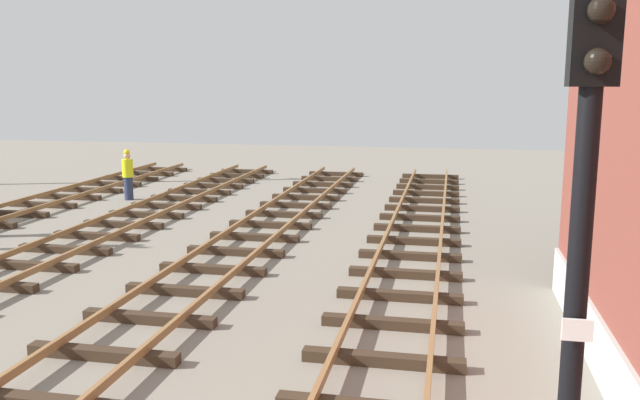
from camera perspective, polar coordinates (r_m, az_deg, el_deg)
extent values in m
cube|color=#38281C|center=(10.44, 5.44, -13.56)|extent=(2.50, 0.24, 0.18)
cube|color=#38281C|center=(11.89, 6.25, -10.56)|extent=(2.50, 0.24, 0.18)
cube|color=#38281C|center=(13.36, 6.86, -8.21)|extent=(2.50, 0.24, 0.18)
cube|color=#38281C|center=(14.85, 7.35, -6.33)|extent=(2.50, 0.24, 0.18)
cube|color=#38281C|center=(16.36, 7.75, -4.80)|extent=(2.50, 0.24, 0.18)
cube|color=#38281C|center=(17.88, 8.08, -3.52)|extent=(2.50, 0.24, 0.18)
cube|color=#38281C|center=(19.40, 8.35, -2.45)|extent=(2.50, 0.24, 0.18)
cube|color=#38281C|center=(20.94, 8.59, -1.53)|extent=(2.50, 0.24, 0.18)
cube|color=#38281C|center=(22.47, 8.79, -0.73)|extent=(2.50, 0.24, 0.18)
cube|color=#38281C|center=(24.01, 8.96, -0.04)|extent=(2.50, 0.24, 0.18)
cube|color=#38281C|center=(25.56, 9.12, 0.57)|extent=(2.50, 0.24, 0.18)
cube|color=#38281C|center=(27.10, 9.26, 1.10)|extent=(2.50, 0.24, 0.18)
cube|color=#38281C|center=(28.65, 9.38, 1.59)|extent=(2.50, 0.24, 0.18)
cube|color=#38281C|center=(30.20, 9.49, 2.02)|extent=(2.50, 0.24, 0.18)
cube|color=#38281C|center=(11.13, -18.18, -12.51)|extent=(2.50, 0.24, 0.18)
cube|color=#38281C|center=(12.46, -14.50, -9.85)|extent=(2.50, 0.24, 0.18)
cube|color=#38281C|center=(13.84, -11.58, -7.69)|extent=(2.50, 0.24, 0.18)
cube|color=#38281C|center=(15.28, -9.23, -5.92)|extent=(2.50, 0.24, 0.18)
cube|color=#38281C|center=(16.74, -7.29, -4.44)|extent=(2.50, 0.24, 0.18)
cube|color=#38281C|center=(18.23, -5.67, -3.20)|extent=(2.50, 0.24, 0.18)
cube|color=#38281C|center=(19.74, -4.31, -2.15)|extent=(2.50, 0.24, 0.18)
cube|color=#38281C|center=(21.27, -3.14, -1.24)|extent=(2.50, 0.24, 0.18)
cube|color=#38281C|center=(22.81, -2.12, -0.46)|extent=(2.50, 0.24, 0.18)
cube|color=#38281C|center=(24.35, -1.24, 0.22)|extent=(2.50, 0.24, 0.18)
cube|color=#38281C|center=(25.91, -0.46, 0.83)|extent=(2.50, 0.24, 0.18)
cube|color=#38281C|center=(27.47, 0.23, 1.36)|extent=(2.50, 0.24, 0.18)
cube|color=#38281C|center=(29.04, 0.84, 1.83)|extent=(2.50, 0.24, 0.18)
cube|color=#38281C|center=(30.61, 1.40, 2.26)|extent=(2.50, 0.24, 0.18)
cube|color=#38281C|center=(16.80, -23.88, -5.19)|extent=(2.50, 0.24, 0.18)
cube|color=#38281C|center=(18.02, -21.10, -4.01)|extent=(2.50, 0.24, 0.18)
cube|color=#38281C|center=(19.28, -18.70, -2.96)|extent=(2.50, 0.24, 0.18)
cube|color=#38281C|center=(20.58, -16.59, -2.04)|extent=(2.50, 0.24, 0.18)
cube|color=#38281C|center=(21.90, -14.74, -1.23)|extent=(2.50, 0.24, 0.18)
cube|color=#38281C|center=(23.25, -13.11, -0.52)|extent=(2.50, 0.24, 0.18)
cube|color=#38281C|center=(24.62, -11.65, 0.12)|extent=(2.50, 0.24, 0.18)
cube|color=#38281C|center=(26.01, -10.35, 0.70)|extent=(2.50, 0.24, 0.18)
cube|color=#38281C|center=(27.41, -9.18, 1.21)|extent=(2.50, 0.24, 0.18)
cube|color=#38281C|center=(28.83, -8.13, 1.67)|extent=(2.50, 0.24, 0.18)
cube|color=#38281C|center=(30.25, -7.17, 2.09)|extent=(2.50, 0.24, 0.18)
cube|color=#38281C|center=(31.68, -6.30, 2.47)|extent=(2.50, 0.24, 0.18)
cube|color=#38281C|center=(23.55, -24.96, -1.07)|extent=(2.50, 0.24, 0.18)
cube|color=#38281C|center=(24.84, -22.78, -0.38)|extent=(2.50, 0.24, 0.18)
cube|color=#38281C|center=(26.17, -20.81, 0.25)|extent=(2.50, 0.24, 0.18)
cube|color=#38281C|center=(27.53, -19.04, 0.82)|extent=(2.50, 0.24, 0.18)
cube|color=#38281C|center=(28.92, -17.44, 1.33)|extent=(2.50, 0.24, 0.18)
cube|color=#38281C|center=(30.32, -15.98, 1.80)|extent=(2.50, 0.24, 0.18)
cube|color=#38281C|center=(31.75, -14.66, 2.22)|extent=(2.50, 0.24, 0.18)
cube|color=#38281C|center=(33.20, -13.44, 2.60)|extent=(2.50, 0.24, 0.18)
cylinder|color=black|center=(5.94, 20.94, -11.86)|extent=(0.18, 0.18, 4.24)
cube|color=black|center=(5.56, 22.73, 14.70)|extent=(0.36, 0.24, 1.10)
sphere|color=black|center=(5.38, 23.11, 14.85)|extent=(0.20, 0.20, 0.20)
sphere|color=black|center=(5.36, 22.84, 10.95)|extent=(0.20, 0.20, 0.20)
cube|color=white|center=(5.73, 21.31, -10.40)|extent=(0.24, 0.03, 0.18)
cylinder|color=#262D4C|center=(25.33, -16.17, 0.98)|extent=(0.32, 0.32, 0.85)
cylinder|color=yellow|center=(25.23, -16.26, 2.66)|extent=(0.40, 0.40, 0.65)
sphere|color=tan|center=(25.18, -16.31, 3.66)|extent=(0.24, 0.24, 0.24)
sphere|color=yellow|center=(25.16, -16.32, 3.98)|extent=(0.22, 0.22, 0.22)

